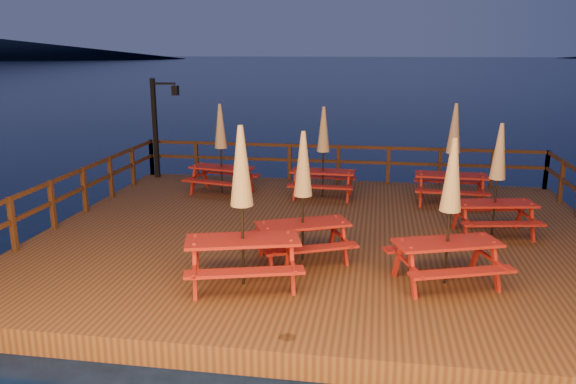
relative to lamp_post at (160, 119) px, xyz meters
name	(u,v)px	position (x,y,z in m)	size (l,w,h in m)	color
ground	(321,250)	(5.39, -4.55, -2.20)	(500.00, 500.00, 0.00)	black
deck	(321,241)	(5.39, -4.55, -2.00)	(12.00, 10.00, 0.40)	#492A17
deck_piles	(321,263)	(5.39, -4.55, -2.50)	(11.44, 9.44, 1.40)	black
railing	(329,180)	(5.39, -2.77, -1.03)	(11.80, 9.75, 1.10)	black
lamp_post	(160,119)	(0.00, 0.00, 0.00)	(0.85, 0.18, 3.00)	black
picnic_table_0	(453,153)	(8.40, -1.71, -0.47)	(1.84, 1.54, 2.56)	maroon
picnic_table_1	(242,204)	(4.37, -7.48, -0.39)	(2.24, 2.01, 2.70)	maroon
picnic_table_2	(303,195)	(5.21, -6.22, -0.52)	(2.14, 1.99, 2.45)	maroon
picnic_table_3	(221,147)	(2.34, -1.59, -0.53)	(1.96, 1.73, 2.44)	maroon
picnic_table_4	(497,178)	(9.01, -4.12, -0.55)	(1.89, 1.65, 2.40)	maroon
picnic_table_5	(450,210)	(7.74, -6.90, -0.50)	(2.13, 1.94, 2.50)	maroon
picnic_table_6	(323,151)	(5.12, -1.60, -0.54)	(1.72, 1.43, 2.41)	maroon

